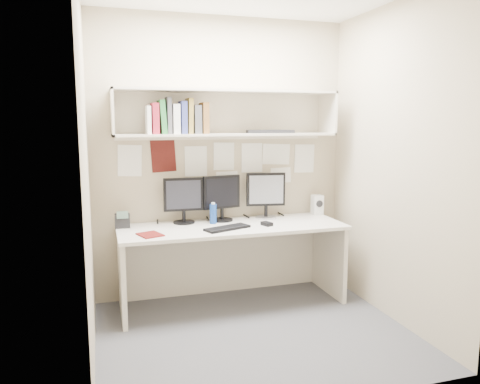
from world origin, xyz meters
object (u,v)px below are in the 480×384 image
object	(u,v)px
monitor_right	(266,193)
keyboard	(227,228)
desk_phone	(122,221)
desk	(232,264)
maroon_notebook	(150,235)
monitor_left	(183,198)
monitor_center	(222,196)
speaker	(317,205)

from	to	relation	value
monitor_right	keyboard	distance (m)	0.64
keyboard	desk_phone	size ratio (longest dim) A/B	2.62
monitor_right	keyboard	world-z (taller)	monitor_right
keyboard	desk_phone	xyz separation A→B (m)	(-0.86, 0.33, 0.05)
desk	maroon_notebook	distance (m)	0.85
monitor_right	maroon_notebook	size ratio (longest dim) A/B	2.12
monitor_left	monitor_right	bearing A→B (deg)	2.53
monitor_left	desk_phone	xyz separation A→B (m)	(-0.54, -0.03, -0.17)
monitor_center	speaker	distance (m)	0.99
speaker	desk_phone	size ratio (longest dim) A/B	1.26
monitor_right	maroon_notebook	distance (m)	1.23
monitor_left	maroon_notebook	bearing A→B (deg)	-129.09
keyboard	speaker	size ratio (longest dim) A/B	2.07
monitor_right	speaker	size ratio (longest dim) A/B	2.22
monitor_right	monitor_center	bearing A→B (deg)	-170.53
speaker	maroon_notebook	xyz separation A→B (m)	(-1.68, -0.38, -0.09)
keyboard	monitor_left	bearing A→B (deg)	110.10
monitor_right	monitor_left	bearing A→B (deg)	-170.53
desk	keyboard	size ratio (longest dim) A/B	4.94
monitor_center	monitor_right	bearing A→B (deg)	-11.21
monitor_right	desk_phone	distance (m)	1.35
monitor_right	speaker	bearing A→B (deg)	8.99
desk	keyboard	xyz separation A→B (m)	(-0.08, -0.14, 0.37)
speaker	desk	bearing A→B (deg)	-165.58
keyboard	maroon_notebook	size ratio (longest dim) A/B	1.98
desk	monitor_center	world-z (taller)	monitor_center
desk	desk_phone	bearing A→B (deg)	168.62
monitor_left	monitor_center	size ratio (longest dim) A/B	0.98
maroon_notebook	monitor_right	bearing A→B (deg)	-0.45
monitor_left	monitor_right	distance (m)	0.79
monitor_center	keyboard	size ratio (longest dim) A/B	1.04
monitor_center	desk_phone	bearing A→B (deg)	170.71
monitor_left	maroon_notebook	world-z (taller)	monitor_left
speaker	monitor_right	bearing A→B (deg)	-178.93
desk	speaker	xyz separation A→B (m)	(0.94, 0.21, 0.46)
keyboard	speaker	bearing A→B (deg)	-1.83
monitor_center	monitor_left	bearing A→B (deg)	168.79
monitor_right	maroon_notebook	bearing A→B (deg)	-151.68
speaker	desk_phone	xyz separation A→B (m)	(-1.88, -0.03, -0.04)
monitor_left	keyboard	bearing A→B (deg)	-46.41
maroon_notebook	keyboard	bearing A→B (deg)	-16.70
monitor_left	monitor_center	distance (m)	0.36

